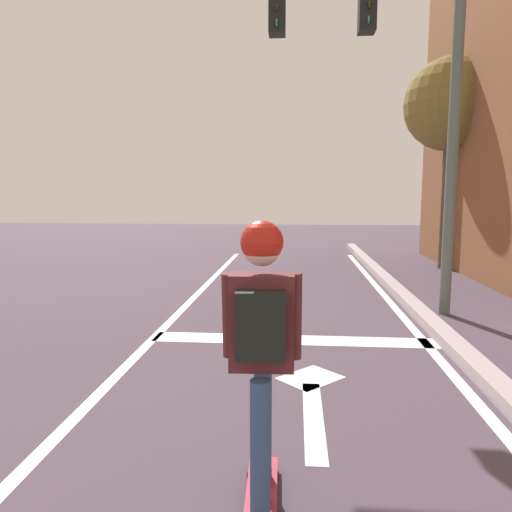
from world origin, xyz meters
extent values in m
cube|color=silver|center=(-0.48, 6.00, 0.00)|extent=(0.12, 20.00, 0.01)
cube|color=silver|center=(2.86, 6.00, 0.00)|extent=(0.12, 20.00, 0.01)
cube|color=silver|center=(1.26, 7.60, 0.00)|extent=(3.49, 0.40, 0.01)
cube|color=silver|center=(1.44, 5.53, 0.00)|extent=(0.16, 1.40, 0.01)
cube|color=silver|center=(1.44, 6.38, 0.00)|extent=(0.71, 0.71, 0.01)
cube|color=#A3939B|center=(3.11, 6.00, 0.07)|extent=(0.24, 24.00, 0.14)
cube|color=#A9263F|center=(1.10, 4.40, 0.07)|extent=(0.21, 0.80, 0.02)
cube|color=#B2B2B7|center=(1.09, 4.67, 0.06)|extent=(0.15, 0.06, 0.01)
cylinder|color=#2E2F2B|center=(1.00, 4.66, 0.02)|extent=(0.03, 0.05, 0.05)
cylinder|color=#2E2F2B|center=(1.18, 4.67, 0.02)|extent=(0.03, 0.05, 0.05)
cylinder|color=#334D71|center=(1.09, 4.58, 0.46)|extent=(0.11, 0.11, 0.76)
cube|color=black|center=(1.09, 4.58, 0.09)|extent=(0.10, 0.24, 0.03)
cylinder|color=#334D71|center=(1.11, 4.22, 0.46)|extent=(0.11, 0.11, 0.76)
cube|color=black|center=(1.11, 4.22, 0.09)|extent=(0.10, 0.24, 0.03)
cube|color=#582224|center=(1.10, 4.40, 1.10)|extent=(0.36, 0.19, 0.53)
cylinder|color=#582224|center=(0.91, 4.42, 1.13)|extent=(0.07, 0.11, 0.49)
cylinder|color=#582224|center=(1.28, 4.43, 1.13)|extent=(0.07, 0.08, 0.48)
sphere|color=beige|center=(1.10, 4.40, 1.51)|extent=(0.21, 0.21, 0.21)
sphere|color=red|center=(1.10, 4.40, 1.54)|extent=(0.23, 0.23, 0.23)
cube|color=black|center=(1.10, 4.26, 1.12)|extent=(0.26, 0.15, 0.36)
cylinder|color=#576357|center=(3.53, 9.10, 2.51)|extent=(0.16, 0.16, 5.03)
cube|color=black|center=(2.25, 9.10, 4.39)|extent=(0.24, 0.28, 0.64)
cylinder|color=#3C3106|center=(2.25, 8.95, 4.39)|extent=(0.02, 0.10, 0.10)
cylinder|color=green|center=(2.25, 8.95, 4.19)|extent=(0.02, 0.10, 0.10)
cube|color=black|center=(0.98, 9.10, 4.39)|extent=(0.24, 0.28, 0.64)
cylinder|color=#3C3106|center=(0.98, 8.95, 4.39)|extent=(0.02, 0.10, 0.10)
cylinder|color=green|center=(0.98, 8.95, 4.19)|extent=(0.02, 0.10, 0.10)
cylinder|color=brown|center=(4.85, 13.68, 1.61)|extent=(0.23, 0.23, 3.22)
sphere|color=olive|center=(4.85, 13.68, 3.87)|extent=(2.15, 2.15, 2.15)
camera|label=1|loc=(1.28, 1.85, 1.80)|focal=33.53mm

